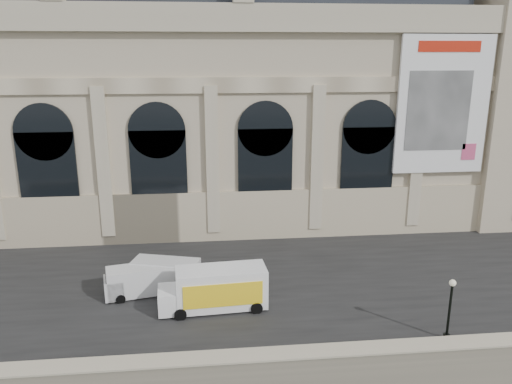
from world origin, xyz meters
TOP-DOWN VIEW (x-y plane):
  - quay at (0.00, 35.00)m, footprint 160.00×70.00m
  - street at (0.00, 14.00)m, footprint 160.00×24.00m
  - parapet at (0.00, 0.60)m, footprint 160.00×1.40m
  - museum at (-5.98, 30.86)m, footprint 69.00×18.70m
  - van_b at (-5.11, 10.99)m, footprint 5.43×2.94m
  - van_c at (-3.27, 12.03)m, footprint 5.64×3.34m
  - box_truck at (0.78, 8.32)m, footprint 7.82×3.17m
  - lamp_right at (15.47, 2.73)m, footprint 0.43×0.43m

SIDE VIEW (x-z plane):
  - quay at x=0.00m, z-range 0.00..6.00m
  - street at x=0.00m, z-range 6.00..6.06m
  - parapet at x=0.00m, z-range 6.01..7.22m
  - van_b at x=-5.11m, z-range 6.02..8.32m
  - van_c at x=-3.27m, z-range 6.03..8.39m
  - box_truck at x=0.78m, z-range 6.01..9.10m
  - lamp_right at x=15.47m, z-range 5.99..10.21m
  - museum at x=-5.98m, z-range 5.17..34.27m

